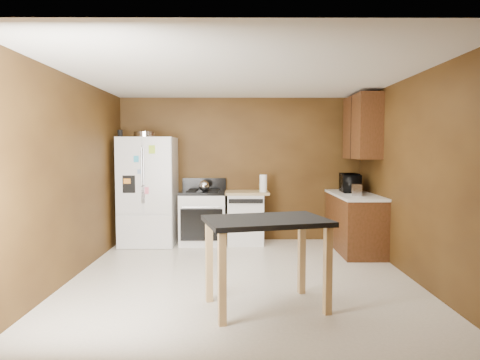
{
  "coord_description": "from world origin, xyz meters",
  "views": [
    {
      "loc": [
        -0.04,
        -5.26,
        1.59
      ],
      "look_at": [
        -0.02,
        0.85,
        1.16
      ],
      "focal_mm": 32.0,
      "sensor_mm": 36.0,
      "label": 1
    }
  ],
  "objects_px": {
    "gas_range": "(203,217)",
    "green_canister": "(263,188)",
    "kettle": "(204,186)",
    "refrigerator": "(148,191)",
    "roasting_pan": "(145,135)",
    "pen_cup": "(120,134)",
    "island": "(266,233)",
    "microwave": "(350,184)",
    "toaster": "(357,190)",
    "paper_towel": "(263,183)",
    "dishwasher": "(245,217)"
  },
  "relations": [
    {
      "from": "roasting_pan",
      "to": "gas_range",
      "type": "xyz_separation_m",
      "value": [
        0.94,
        0.09,
        -1.38
      ]
    },
    {
      "from": "pen_cup",
      "to": "microwave",
      "type": "bearing_deg",
      "value": -0.91
    },
    {
      "from": "pen_cup",
      "to": "paper_towel",
      "type": "xyz_separation_m",
      "value": [
        2.36,
        0.04,
        -0.83
      ]
    },
    {
      "from": "paper_towel",
      "to": "green_canister",
      "type": "height_order",
      "value": "paper_towel"
    },
    {
      "from": "kettle",
      "to": "refrigerator",
      "type": "relative_size",
      "value": 0.1
    },
    {
      "from": "gas_range",
      "to": "green_canister",
      "type": "bearing_deg",
      "value": 3.58
    },
    {
      "from": "roasting_pan",
      "to": "paper_towel",
      "type": "relative_size",
      "value": 1.27
    },
    {
      "from": "paper_towel",
      "to": "microwave",
      "type": "relative_size",
      "value": 0.58
    },
    {
      "from": "roasting_pan",
      "to": "refrigerator",
      "type": "bearing_deg",
      "value": 43.39
    },
    {
      "from": "green_canister",
      "to": "toaster",
      "type": "relative_size",
      "value": 0.49
    },
    {
      "from": "roasting_pan",
      "to": "dishwasher",
      "type": "relative_size",
      "value": 0.41
    },
    {
      "from": "gas_range",
      "to": "dishwasher",
      "type": "height_order",
      "value": "gas_range"
    },
    {
      "from": "toaster",
      "to": "green_canister",
      "type": "bearing_deg",
      "value": 163.53
    },
    {
      "from": "refrigerator",
      "to": "island",
      "type": "height_order",
      "value": "refrigerator"
    },
    {
      "from": "microwave",
      "to": "island",
      "type": "distance_m",
      "value": 3.2
    },
    {
      "from": "pen_cup",
      "to": "island",
      "type": "distance_m",
      "value": 3.77
    },
    {
      "from": "pen_cup",
      "to": "island",
      "type": "relative_size",
      "value": 0.09
    },
    {
      "from": "island",
      "to": "microwave",
      "type": "bearing_deg",
      "value": 60.65
    },
    {
      "from": "pen_cup",
      "to": "gas_range",
      "type": "xyz_separation_m",
      "value": [
        1.35,
        0.13,
        -1.4
      ]
    },
    {
      "from": "toaster",
      "to": "paper_towel",
      "type": "bearing_deg",
      "value": 168.49
    },
    {
      "from": "kettle",
      "to": "microwave",
      "type": "relative_size",
      "value": 0.36
    },
    {
      "from": "kettle",
      "to": "gas_range",
      "type": "bearing_deg",
      "value": 111.2
    },
    {
      "from": "green_canister",
      "to": "dishwasher",
      "type": "height_order",
      "value": "green_canister"
    },
    {
      "from": "roasting_pan",
      "to": "microwave",
      "type": "bearing_deg",
      "value": -1.66
    },
    {
      "from": "roasting_pan",
      "to": "gas_range",
      "type": "relative_size",
      "value": 0.33
    },
    {
      "from": "microwave",
      "to": "gas_range",
      "type": "relative_size",
      "value": 0.45
    },
    {
      "from": "pen_cup",
      "to": "paper_towel",
      "type": "relative_size",
      "value": 0.42
    },
    {
      "from": "kettle",
      "to": "gas_range",
      "type": "relative_size",
      "value": 0.17
    },
    {
      "from": "paper_towel",
      "to": "green_canister",
      "type": "xyz_separation_m",
      "value": [
        -0.0,
        0.15,
        -0.08
      ]
    },
    {
      "from": "roasting_pan",
      "to": "island",
      "type": "bearing_deg",
      "value": -57.72
    },
    {
      "from": "toaster",
      "to": "microwave",
      "type": "xyz_separation_m",
      "value": [
        0.04,
        0.55,
        0.05
      ]
    },
    {
      "from": "pen_cup",
      "to": "roasting_pan",
      "type": "bearing_deg",
      "value": 5.36
    },
    {
      "from": "roasting_pan",
      "to": "pen_cup",
      "type": "relative_size",
      "value": 3.04
    },
    {
      "from": "microwave",
      "to": "paper_towel",
      "type": "bearing_deg",
      "value": 88.3
    },
    {
      "from": "refrigerator",
      "to": "gas_range",
      "type": "xyz_separation_m",
      "value": [
        0.91,
        0.06,
        -0.44
      ]
    },
    {
      "from": "microwave",
      "to": "dishwasher",
      "type": "distance_m",
      "value": 1.83
    },
    {
      "from": "paper_towel",
      "to": "green_canister",
      "type": "relative_size",
      "value": 2.39
    },
    {
      "from": "microwave",
      "to": "island",
      "type": "bearing_deg",
      "value": 152.93
    },
    {
      "from": "pen_cup",
      "to": "green_canister",
      "type": "bearing_deg",
      "value": 4.67
    },
    {
      "from": "pen_cup",
      "to": "toaster",
      "type": "bearing_deg",
      "value": -9.22
    },
    {
      "from": "toaster",
      "to": "refrigerator",
      "type": "xyz_separation_m",
      "value": [
        -3.31,
        0.68,
        -0.09
      ]
    },
    {
      "from": "kettle",
      "to": "toaster",
      "type": "relative_size",
      "value": 0.74
    },
    {
      "from": "green_canister",
      "to": "microwave",
      "type": "height_order",
      "value": "microwave"
    },
    {
      "from": "gas_range",
      "to": "paper_towel",
      "type": "bearing_deg",
      "value": -5.1
    },
    {
      "from": "roasting_pan",
      "to": "gas_range",
      "type": "distance_m",
      "value": 1.68
    },
    {
      "from": "green_canister",
      "to": "dishwasher",
      "type": "distance_m",
      "value": 0.58
    },
    {
      "from": "kettle",
      "to": "island",
      "type": "xyz_separation_m",
      "value": [
        0.85,
        -2.91,
        -0.23
      ]
    },
    {
      "from": "microwave",
      "to": "dishwasher",
      "type": "xyz_separation_m",
      "value": [
        -1.72,
        0.21,
        -0.59
      ]
    },
    {
      "from": "kettle",
      "to": "green_canister",
      "type": "relative_size",
      "value": 1.5
    },
    {
      "from": "kettle",
      "to": "refrigerator",
      "type": "distance_m",
      "value": 0.94
    }
  ]
}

